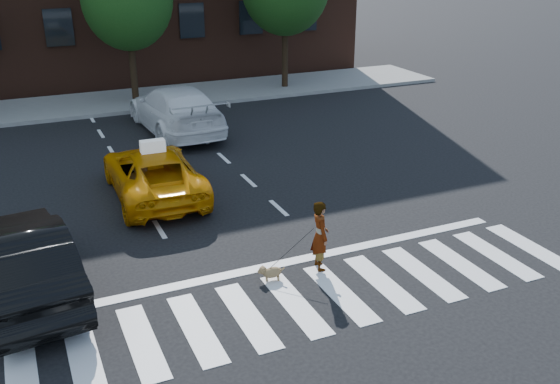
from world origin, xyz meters
The scene contains 10 objects.
ground centered at (0.00, 0.00, 0.00)m, with size 120.00×120.00×0.00m, color black.
crosswalk centered at (0.00, 0.00, 0.01)m, with size 13.00×2.40×0.01m, color silver.
stop_line centered at (0.00, 1.60, 0.01)m, with size 12.00×0.30×0.01m, color silver.
sidewalk_far centered at (0.00, 17.50, 0.07)m, with size 30.00×4.00×0.15m, color slate.
taxi centered at (-1.18, 6.60, 0.67)m, with size 2.22×4.81×1.34m, color orange.
black_sedan centered at (-4.73, 2.50, 0.78)m, with size 1.65×4.74×1.56m, color black.
white_suv centered at (1.03, 12.38, 0.84)m, with size 2.34×5.76×1.67m, color white.
woman centered at (1.10, 1.10, 0.78)m, with size 0.57×0.37×1.56m, color #999999.
dog centered at (-0.07, 1.05, 0.19)m, with size 0.56×0.35×0.33m.
taxi_sign centered at (-1.18, 6.40, 1.50)m, with size 0.65×0.28×0.32m, color white.
Camera 1 is at (-4.51, -9.39, 6.63)m, focal length 40.00 mm.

